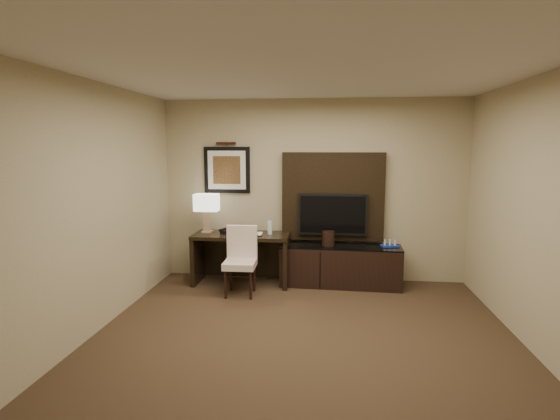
# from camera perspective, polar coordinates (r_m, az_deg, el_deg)

# --- Properties ---
(floor) EXTENTS (4.50, 5.00, 0.01)m
(floor) POSITION_cam_1_polar(r_m,az_deg,el_deg) (4.50, 2.84, -18.25)
(floor) COLOR #352518
(floor) RESTS_ON ground
(ceiling) EXTENTS (4.50, 5.00, 0.01)m
(ceiling) POSITION_cam_1_polar(r_m,az_deg,el_deg) (4.08, 3.12, 18.05)
(ceiling) COLOR silver
(ceiling) RESTS_ON wall_back
(wall_back) EXTENTS (4.50, 0.01, 2.70)m
(wall_back) POSITION_cam_1_polar(r_m,az_deg,el_deg) (6.56, 4.30, 2.56)
(wall_back) COLOR tan
(wall_back) RESTS_ON floor
(wall_front) EXTENTS (4.50, 0.01, 2.70)m
(wall_front) POSITION_cam_1_polar(r_m,az_deg,el_deg) (1.68, -2.41, -14.95)
(wall_front) COLOR tan
(wall_front) RESTS_ON floor
(wall_left) EXTENTS (0.01, 5.00, 2.70)m
(wall_left) POSITION_cam_1_polar(r_m,az_deg,el_deg) (4.77, -25.09, -0.40)
(wall_left) COLOR tan
(wall_left) RESTS_ON floor
(wall_right) EXTENTS (0.01, 5.00, 2.70)m
(wall_right) POSITION_cam_1_polar(r_m,az_deg,el_deg) (4.54, 32.61, -1.34)
(wall_right) COLOR tan
(wall_right) RESTS_ON floor
(desk) EXTENTS (1.39, 0.61, 0.74)m
(desk) POSITION_cam_1_polar(r_m,az_deg,el_deg) (6.46, -5.03, -6.36)
(desk) COLOR black
(desk) RESTS_ON floor
(credenza) EXTENTS (1.74, 0.54, 0.59)m
(credenza) POSITION_cam_1_polar(r_m,az_deg,el_deg) (6.42, 7.88, -7.20)
(credenza) COLOR black
(credenza) RESTS_ON floor
(tv_wall_panel) EXTENTS (1.50, 0.12, 1.30)m
(tv_wall_panel) POSITION_cam_1_polar(r_m,az_deg,el_deg) (6.50, 6.92, 1.76)
(tv_wall_panel) COLOR black
(tv_wall_panel) RESTS_ON wall_back
(tv) EXTENTS (1.00, 0.08, 0.60)m
(tv) POSITION_cam_1_polar(r_m,az_deg,el_deg) (6.44, 6.88, -0.55)
(tv) COLOR black
(tv) RESTS_ON tv_wall_panel
(artwork) EXTENTS (0.70, 0.04, 0.70)m
(artwork) POSITION_cam_1_polar(r_m,az_deg,el_deg) (6.69, -6.93, 5.21)
(artwork) COLOR black
(artwork) RESTS_ON wall_back
(picture_light) EXTENTS (0.04, 0.04, 0.30)m
(picture_light) POSITION_cam_1_polar(r_m,az_deg,el_deg) (6.64, -7.06, 8.64)
(picture_light) COLOR #3C1F13
(picture_light) RESTS_ON wall_back
(desk_chair) EXTENTS (0.43, 0.49, 0.88)m
(desk_chair) POSITION_cam_1_polar(r_m,az_deg,el_deg) (5.96, -5.24, -6.97)
(desk_chair) COLOR beige
(desk_chair) RESTS_ON floor
(table_lamp) EXTENTS (0.36, 0.22, 0.56)m
(table_lamp) POSITION_cam_1_polar(r_m,az_deg,el_deg) (6.51, -9.54, -0.45)
(table_lamp) COLOR tan
(table_lamp) RESTS_ON desk
(desk_phone) EXTENTS (0.23, 0.22, 0.09)m
(desk_phone) POSITION_cam_1_polar(r_m,az_deg,el_deg) (6.42, -6.78, -2.66)
(desk_phone) COLOR black
(desk_phone) RESTS_ON desk
(blue_folder) EXTENTS (0.31, 0.37, 0.02)m
(blue_folder) POSITION_cam_1_polar(r_m,az_deg,el_deg) (6.27, -4.33, -3.21)
(blue_folder) COLOR blue
(blue_folder) RESTS_ON desk
(book) EXTENTS (0.17, 0.03, 0.23)m
(book) POSITION_cam_1_polar(r_m,az_deg,el_deg) (6.28, -3.90, -2.22)
(book) COLOR #BFB796
(book) RESTS_ON desk
(water_bottle) EXTENTS (0.07, 0.07, 0.20)m
(water_bottle) POSITION_cam_1_polar(r_m,az_deg,el_deg) (6.31, -1.33, -2.30)
(water_bottle) COLOR silver
(water_bottle) RESTS_ON desk
(ice_bucket) EXTENTS (0.22, 0.22, 0.21)m
(ice_bucket) POSITION_cam_1_polar(r_m,az_deg,el_deg) (6.32, 6.33, -3.70)
(ice_bucket) COLOR black
(ice_bucket) RESTS_ON credenza
(minibar_tray) EXTENTS (0.27, 0.20, 0.09)m
(minibar_tray) POSITION_cam_1_polar(r_m,az_deg,el_deg) (6.42, 14.16, -4.27)
(minibar_tray) COLOR navy
(minibar_tray) RESTS_ON credenza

